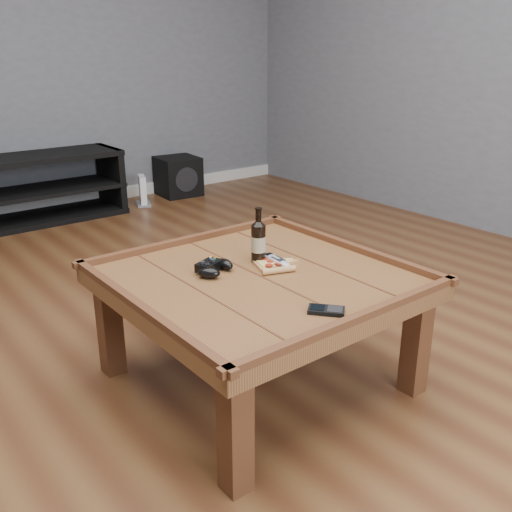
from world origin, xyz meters
TOP-DOWN VIEW (x-y plane):
  - ground at (0.00, 0.00)m, footprint 6.00×6.00m
  - baseboard at (0.00, 2.99)m, footprint 5.00×0.02m
  - coffee_table at (0.00, 0.00)m, footprint 1.03×1.03m
  - media_console at (0.00, 2.75)m, footprint 1.40×0.45m
  - beer_bottle at (0.09, 0.11)m, footprint 0.06×0.06m
  - game_controller at (-0.12, 0.12)m, footprint 0.17×0.15m
  - pizza_slice at (0.10, 0.04)m, footprint 0.21×0.27m
  - smartphone at (-0.03, -0.38)m, footprint 0.12×0.13m
  - remote_control at (0.13, 0.06)m, footprint 0.07×0.18m
  - subwoofer at (1.32, 2.80)m, footprint 0.36×0.36m
  - game_console at (0.91, 2.68)m, footprint 0.17×0.22m

SIDE VIEW (x-z plane):
  - ground at x=0.00m, z-range 0.00..0.00m
  - baseboard at x=0.00m, z-range 0.00..0.10m
  - game_console at x=0.91m, z-range -0.01..0.23m
  - subwoofer at x=1.32m, z-range 0.00..0.34m
  - media_console at x=0.00m, z-range 0.00..0.50m
  - coffee_table at x=0.00m, z-range 0.15..0.63m
  - smartphone at x=-0.03m, z-range 0.45..0.47m
  - pizza_slice at x=0.10m, z-range 0.45..0.47m
  - remote_control at x=0.13m, z-range 0.45..0.48m
  - game_controller at x=-0.12m, z-range 0.45..0.50m
  - beer_bottle at x=0.09m, z-range 0.43..0.65m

